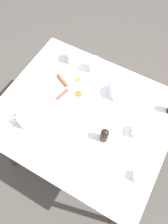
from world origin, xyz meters
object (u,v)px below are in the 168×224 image
(napkin_folded, at_px, (77,153))
(fork_by_plate, at_px, (91,120))
(creamer_jug, at_px, (138,176))
(knife_by_plate, at_px, (108,178))
(teacup_with_saucer_left, at_px, (137,132))
(breakfast_plate, at_px, (70,87))
(teapot_far, at_px, (118,90))
(water_glass_tall, at_px, (72,56))
(teapot_near, at_px, (27,119))
(salt_grinder, at_px, (105,135))
(water_glass_short, at_px, (94,65))

(napkin_folded, height_order, fork_by_plate, napkin_folded)
(creamer_jug, height_order, napkin_folded, creamer_jug)
(fork_by_plate, distance_m, knife_by_plate, 0.37)
(teacup_with_saucer_left, distance_m, fork_by_plate, 0.29)
(breakfast_plate, relative_size, teacup_with_saucer_left, 2.03)
(teacup_with_saucer_left, relative_size, knife_by_plate, 0.77)
(teapot_far, distance_m, creamer_jug, 0.55)
(breakfast_plate, height_order, knife_by_plate, breakfast_plate)
(breakfast_plate, height_order, teapot_far, teapot_far)
(teapot_far, xyz_separation_m, water_glass_tall, (0.10, 0.41, 0.00))
(teapot_near, bearing_deg, knife_by_plate, -37.80)
(teapot_far, height_order, water_glass_tall, teapot_far)
(fork_by_plate, bearing_deg, knife_by_plate, -137.09)
(salt_grinder, bearing_deg, fork_by_plate, 59.39)
(teapot_near, bearing_deg, salt_grinder, -15.51)
(teapot_near, relative_size, teacup_with_saucer_left, 1.19)
(water_glass_tall, bearing_deg, teapot_near, -178.64)
(breakfast_plate, bearing_deg, napkin_folded, -144.28)
(breakfast_plate, bearing_deg, teapot_near, 164.94)
(salt_grinder, relative_size, knife_by_plate, 0.64)
(napkin_folded, relative_size, knife_by_plate, 0.72)
(fork_by_plate, bearing_deg, salt_grinder, -120.61)
(teapot_near, distance_m, fork_by_plate, 0.40)
(teapot_near, distance_m, creamer_jug, 0.72)
(napkin_folded, bearing_deg, water_glass_short, 19.21)
(teapot_near, distance_m, teacup_with_saucer_left, 0.67)
(teapot_far, distance_m, teacup_with_saucer_left, 0.30)
(water_glass_short, bearing_deg, fork_by_plate, -154.22)
(teacup_with_saucer_left, distance_m, water_glass_short, 0.56)
(creamer_jug, bearing_deg, water_glass_tall, 53.59)
(teacup_with_saucer_left, bearing_deg, teapot_far, 48.28)
(teapot_far, xyz_separation_m, fork_by_plate, (-0.25, 0.06, -0.05))
(teapot_near, xyz_separation_m, water_glass_short, (0.57, -0.16, 0.01))
(knife_by_plate, bearing_deg, breakfast_plate, 49.77)
(salt_grinder, bearing_deg, teapot_far, 11.33)
(water_glass_short, distance_m, fork_by_plate, 0.40)
(water_glass_tall, bearing_deg, teacup_with_saucer_left, -115.71)
(salt_grinder, xyz_separation_m, knife_by_plate, (-0.20, -0.12, -0.06))
(teacup_with_saucer_left, bearing_deg, breakfast_plate, 80.07)
(teacup_with_saucer_left, bearing_deg, water_glass_short, 56.19)
(breakfast_plate, relative_size, creamer_jug, 3.66)
(water_glass_short, bearing_deg, breakfast_plate, 163.64)
(creamer_jug, bearing_deg, knife_by_plate, 121.27)
(knife_by_plate, bearing_deg, teacup_with_saucer_left, -6.20)
(teapot_far, relative_size, fork_by_plate, 1.00)
(water_glass_short, bearing_deg, teapot_far, -114.58)
(creamer_jug, distance_m, salt_grinder, 0.29)
(breakfast_plate, height_order, creamer_jug, creamer_jug)
(teacup_with_saucer_left, relative_size, fork_by_plate, 0.78)
(teacup_with_saucer_left, distance_m, water_glass_tall, 0.70)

